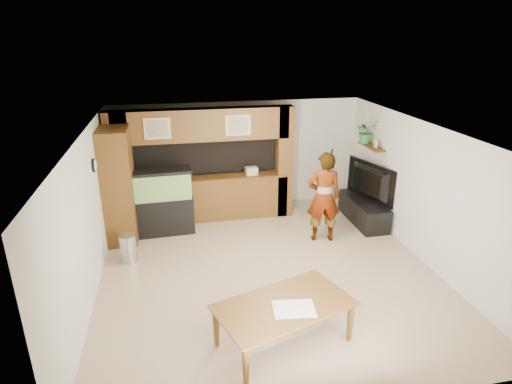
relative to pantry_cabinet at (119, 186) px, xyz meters
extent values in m
plane|color=tan|center=(2.70, -1.85, -1.19)|extent=(6.50, 6.50, 0.00)
plane|color=white|center=(2.70, -1.85, 1.41)|extent=(6.50, 6.50, 0.00)
plane|color=beige|center=(2.70, 1.40, 0.11)|extent=(6.00, 0.00, 6.00)
plane|color=beige|center=(-0.30, -1.85, 0.11)|extent=(0.00, 6.50, 6.50)
plane|color=beige|center=(5.70, -1.85, 0.11)|extent=(0.00, 6.50, 6.50)
cube|color=brown|center=(1.80, 0.60, -0.69)|extent=(3.80, 0.35, 1.00)
cube|color=brown|center=(1.80, 0.60, -0.17)|extent=(3.80, 0.43, 0.04)
cube|color=brown|center=(1.80, 0.60, 1.06)|extent=(3.80, 0.35, 0.70)
cube|color=brown|center=(0.00, 0.60, 0.11)|extent=(0.50, 0.35, 2.60)
cube|color=brown|center=(3.65, 0.60, 0.11)|extent=(0.35, 0.35, 2.60)
cube|color=black|center=(1.80, 1.15, 0.26)|extent=(4.20, 0.45, 0.85)
cube|color=tan|center=(0.85, 0.41, 1.06)|extent=(0.55, 0.03, 0.45)
cube|color=tan|center=(0.85, 0.39, 1.06)|extent=(0.43, 0.01, 0.35)
cube|color=tan|center=(2.55, 0.41, 1.06)|extent=(0.55, 0.03, 0.45)
cube|color=tan|center=(2.55, 0.39, 1.06)|extent=(0.43, 0.01, 0.35)
cylinder|color=black|center=(-0.27, -0.85, 0.71)|extent=(0.04, 0.25, 0.25)
cylinder|color=white|center=(-0.24, -0.85, 0.71)|extent=(0.01, 0.21, 0.21)
cube|color=brown|center=(5.55, 0.10, 0.51)|extent=(0.25, 0.90, 0.04)
cube|color=brown|center=(0.00, 0.00, 0.00)|extent=(0.59, 0.97, 2.38)
cylinder|color=#B2B2B7|center=(0.18, -1.05, -0.91)|extent=(0.30, 0.30, 0.56)
cube|color=black|center=(0.83, 0.10, -0.78)|extent=(1.30, 0.49, 0.81)
cube|color=#3B8836|center=(0.83, 0.10, -0.09)|extent=(1.24, 0.45, 0.56)
cube|color=black|center=(0.83, 0.10, 0.22)|extent=(1.30, 0.49, 0.06)
cube|color=black|center=(5.35, -0.21, -0.92)|extent=(0.58, 1.59, 0.53)
imported|color=black|center=(5.35, -0.21, -0.23)|extent=(0.62, 1.48, 0.86)
cube|color=tan|center=(5.55, -0.08, 0.63)|extent=(0.04, 0.15, 0.19)
imported|color=#2C6E30|center=(5.52, 0.36, 0.80)|extent=(0.52, 0.46, 0.54)
imported|color=#A4845A|center=(4.10, -0.88, -0.23)|extent=(0.76, 0.57, 1.91)
cylinder|color=black|center=(4.15, -1.04, 0.76)|extent=(0.03, 0.10, 0.15)
imported|color=brown|center=(2.49, -3.89, -0.86)|extent=(2.10, 1.58, 0.65)
cube|color=silver|center=(2.58, -3.98, -0.53)|extent=(0.61, 0.47, 0.01)
cube|color=tan|center=(2.88, 0.60, -0.06)|extent=(0.29, 0.21, 0.18)
camera|label=1|loc=(1.12, -8.59, 2.98)|focal=30.00mm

